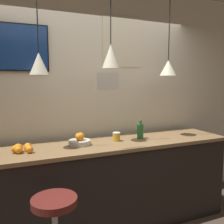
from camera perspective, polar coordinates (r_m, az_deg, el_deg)
back_wall at (r=3.21m, az=-3.18°, el=2.53°), size 8.00×0.06×2.90m
service_counter at (r=3.03m, az=0.00°, el=-16.20°), size 2.86×0.67×1.01m
fruit_bowl at (r=2.77m, az=-7.41°, el=-6.45°), size 0.24×0.24×0.14m
orange_pile at (r=2.63m, az=-19.82°, el=-7.84°), size 0.20×0.18×0.09m
juice_bottle at (r=3.06m, az=6.47°, el=-4.29°), size 0.08×0.08×0.23m
spread_jar at (r=2.92m, az=1.02°, el=-5.66°), size 0.09×0.09×0.10m
pendant_lamp_left at (r=2.62m, az=-16.38°, el=10.70°), size 0.19×0.19×1.04m
pendant_lamp_middle at (r=2.83m, az=-0.29°, el=12.66°), size 0.20×0.20×0.96m
pendant_lamp_right at (r=3.21m, az=12.73°, el=9.93°), size 0.21×0.21×1.03m
mounted_tv at (r=2.97m, az=-21.38°, el=13.63°), size 0.72×0.04×0.51m
hanging_menu_board at (r=2.49m, az=-1.04°, el=7.04°), size 0.24×0.01×0.17m
wall_poster at (r=3.33m, az=2.47°, el=15.75°), size 0.55×0.01×0.64m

